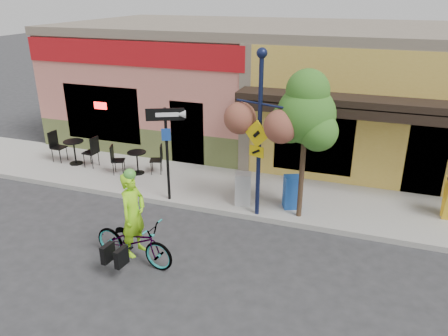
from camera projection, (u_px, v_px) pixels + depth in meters
name	position (u px, v px, depth m)	size (l,w,h in m)	color
ground	(242.00, 229.00, 11.21)	(90.00, 90.00, 0.00)	#2D2D30
sidewalk	(262.00, 194.00, 12.93)	(24.00, 3.00, 0.15)	#9E9B93
curb	(248.00, 216.00, 11.67)	(24.00, 0.12, 0.15)	#A8A59E
building	(300.00, 85.00, 16.91)	(18.20, 8.20, 4.50)	#C67062
bicycle	(134.00, 241.00, 9.67)	(0.70, 2.01, 1.06)	maroon
cyclist_rider	(134.00, 225.00, 9.49)	(0.70, 0.46, 1.91)	#9DF519
lamp_post	(259.00, 136.00, 10.84)	(1.38, 0.55, 4.32)	#131B3E
one_way_sign	(167.00, 155.00, 11.97)	(1.02, 0.22, 2.67)	black
cafe_set_left	(74.00, 149.00, 14.78)	(1.78, 0.89, 1.07)	black
cafe_set_right	(137.00, 159.00, 14.02)	(1.61, 0.81, 0.97)	black
newspaper_box_blue	(291.00, 192.00, 11.82)	(0.41, 0.37, 0.92)	#1B4BA3
newspaper_box_grey	(243.00, 189.00, 12.02)	(0.42, 0.38, 0.91)	#ACACAC
street_tree	(304.00, 146.00, 10.81)	(1.52, 1.52, 3.90)	#3D7A26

